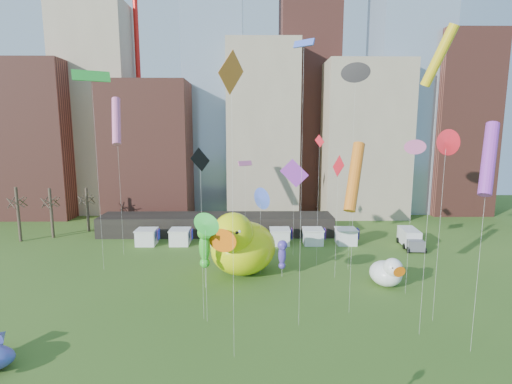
{
  "coord_description": "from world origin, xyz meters",
  "views": [
    {
      "loc": [
        1.73,
        -20.03,
        16.99
      ],
      "look_at": [
        2.11,
        11.05,
        12.0
      ],
      "focal_mm": 27.0,
      "sensor_mm": 36.0,
      "label": 1
    }
  ],
  "objects_px": {
    "seahorse_green": "(204,243)",
    "box_truck": "(410,238)",
    "big_duck": "(241,245)",
    "small_duck": "(387,272)",
    "seahorse_purple": "(282,252)"
  },
  "relations": [
    {
      "from": "box_truck",
      "to": "seahorse_green",
      "type": "bearing_deg",
      "value": -147.71
    },
    {
      "from": "big_duck",
      "to": "box_truck",
      "type": "height_order",
      "value": "big_duck"
    },
    {
      "from": "big_duck",
      "to": "small_duck",
      "type": "xyz_separation_m",
      "value": [
        16.1,
        -3.71,
        -2.04
      ]
    },
    {
      "from": "box_truck",
      "to": "big_duck",
      "type": "bearing_deg",
      "value": -151.58
    },
    {
      "from": "seahorse_green",
      "to": "box_truck",
      "type": "bearing_deg",
      "value": 3.14
    },
    {
      "from": "small_duck",
      "to": "seahorse_purple",
      "type": "height_order",
      "value": "seahorse_purple"
    },
    {
      "from": "big_duck",
      "to": "seahorse_purple",
      "type": "xyz_separation_m",
      "value": [
        4.77,
        -1.01,
        -0.59
      ]
    },
    {
      "from": "seahorse_green",
      "to": "box_truck",
      "type": "distance_m",
      "value": 32.15
    },
    {
      "from": "seahorse_green",
      "to": "box_truck",
      "type": "relative_size",
      "value": 1.13
    },
    {
      "from": "seahorse_green",
      "to": "box_truck",
      "type": "xyz_separation_m",
      "value": [
        28.37,
        14.64,
        -3.76
      ]
    },
    {
      "from": "small_duck",
      "to": "seahorse_purple",
      "type": "bearing_deg",
      "value": 151.33
    },
    {
      "from": "big_duck",
      "to": "small_duck",
      "type": "distance_m",
      "value": 16.65
    },
    {
      "from": "seahorse_purple",
      "to": "box_truck",
      "type": "height_order",
      "value": "seahorse_purple"
    },
    {
      "from": "big_duck",
      "to": "box_truck",
      "type": "distance_m",
      "value": 26.85
    },
    {
      "from": "seahorse_green",
      "to": "seahorse_purple",
      "type": "relative_size",
      "value": 1.57
    }
  ]
}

